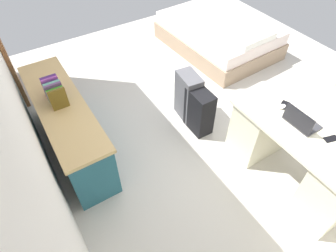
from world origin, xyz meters
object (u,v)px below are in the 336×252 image
(credenza, at_px, (68,126))
(bed, at_px, (219,35))
(figurine_small, at_px, (49,82))
(suitcase_black, at_px, (199,111))
(laptop, at_px, (301,121))
(cell_phone_by_mouse, at_px, (284,105))
(desk, at_px, (295,154))
(suitcase_spare_grey, at_px, (188,96))
(computer_mouse, at_px, (282,107))
(cell_phone_near_laptop, at_px, (331,139))

(credenza, xyz_separation_m, bed, (0.86, -2.93, -0.12))
(figurine_small, bearing_deg, suitcase_black, -120.82)
(credenza, relative_size, figurine_small, 16.36)
(laptop, relative_size, figurine_small, 2.82)
(laptop, bearing_deg, cell_phone_by_mouse, -18.36)
(desk, bearing_deg, cell_phone_by_mouse, -13.13)
(suitcase_spare_grey, xyz_separation_m, figurine_small, (0.61, 1.49, 0.45))
(bed, bearing_deg, cell_phone_by_mouse, 155.52)
(bed, relative_size, suitcase_black, 3.34)
(suitcase_spare_grey, bearing_deg, laptop, -158.12)
(suitcase_spare_grey, height_order, laptop, laptop)
(laptop, bearing_deg, computer_mouse, -9.00)
(bed, height_order, cell_phone_by_mouse, cell_phone_by_mouse)
(desk, xyz_separation_m, credenza, (1.67, 1.86, -0.03))
(credenza, xyz_separation_m, suitcase_spare_grey, (-0.27, -1.49, -0.03))
(computer_mouse, bearing_deg, bed, -25.44)
(laptop, distance_m, cell_phone_near_laptop, 0.30)
(computer_mouse, bearing_deg, cell_phone_by_mouse, -75.10)
(cell_phone_near_laptop, bearing_deg, figurine_small, 57.56)
(suitcase_spare_grey, height_order, cell_phone_near_laptop, cell_phone_near_laptop)
(desk, bearing_deg, computer_mouse, -5.80)
(laptop, relative_size, cell_phone_by_mouse, 2.28)
(bed, bearing_deg, credenza, 106.40)
(credenza, distance_m, suitcase_black, 1.57)
(figurine_small, bearing_deg, cell_phone_by_mouse, -130.23)
(cell_phone_by_mouse, bearing_deg, credenza, 34.40)
(bed, xyz_separation_m, suitcase_black, (-1.40, 1.46, 0.05))
(credenza, xyz_separation_m, cell_phone_by_mouse, (-1.31, -1.94, 0.40))
(cell_phone_near_laptop, distance_m, figurine_small, 2.94)
(figurine_small, bearing_deg, suitcase_spare_grey, -112.23)
(laptop, xyz_separation_m, cell_phone_by_mouse, (0.27, -0.09, -0.04))
(suitcase_black, bearing_deg, bed, -45.09)
(credenza, relative_size, laptop, 5.80)
(laptop, relative_size, computer_mouse, 3.10)
(bed, bearing_deg, suitcase_black, 133.94)
(desk, height_order, laptop, laptop)
(bed, height_order, cell_phone_near_laptop, cell_phone_near_laptop)
(laptop, bearing_deg, suitcase_spare_grey, 15.40)
(computer_mouse, distance_m, cell_phone_by_mouse, 0.05)
(cell_phone_by_mouse, bearing_deg, figurine_small, 28.09)
(suitcase_black, distance_m, cell_phone_near_laptop, 1.48)
(desk, bearing_deg, suitcase_spare_grey, 14.64)
(desk, xyz_separation_m, laptop, (0.09, 0.01, 0.41))
(desk, relative_size, bed, 0.73)
(bed, distance_m, computer_mouse, 2.47)
(suitcase_black, height_order, cell_phone_near_laptop, cell_phone_near_laptop)
(suitcase_black, xyz_separation_m, cell_phone_by_mouse, (-0.77, -0.47, 0.47))
(desk, distance_m, laptop, 0.42)
(credenza, height_order, suitcase_black, credenza)
(desk, relative_size, laptop, 4.64)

